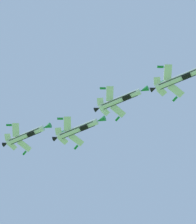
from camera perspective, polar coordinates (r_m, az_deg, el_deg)
name	(u,v)px	position (r m, az deg, el deg)	size (l,w,h in m)	color
fighter_jet_lead	(179,78)	(122.37, 9.65, 3.98)	(12.26, 12.90, 4.51)	silver
fighter_jet_left_wing	(121,99)	(128.64, 2.71, 1.52)	(12.19, 12.90, 4.80)	silver
fighter_jet_right_wing	(78,129)	(129.64, -2.35, -2.03)	(12.27, 12.90, 4.48)	silver
fighter_jet_left_outer	(26,135)	(138.36, -8.55, -2.75)	(12.20, 12.90, 4.75)	silver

